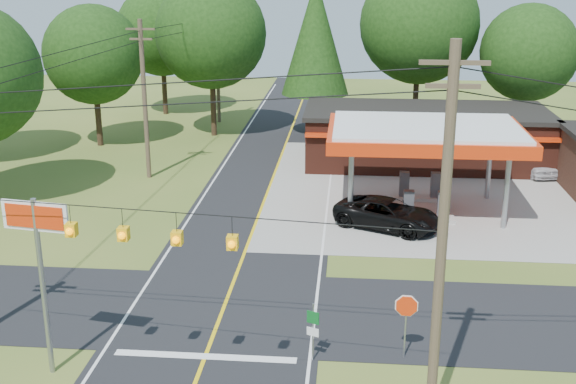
# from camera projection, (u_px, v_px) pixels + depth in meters

# --- Properties ---
(ground) EXTENTS (120.00, 120.00, 0.00)m
(ground) POSITION_uv_depth(u_px,v_px,m) (223.00, 310.00, 28.92)
(ground) COLOR #455D21
(ground) RESTS_ON ground
(main_highway) EXTENTS (8.00, 120.00, 0.02)m
(main_highway) POSITION_uv_depth(u_px,v_px,m) (223.00, 310.00, 28.91)
(main_highway) COLOR black
(main_highway) RESTS_ON ground
(cross_road) EXTENTS (70.00, 7.00, 0.02)m
(cross_road) POSITION_uv_depth(u_px,v_px,m) (223.00, 310.00, 28.91)
(cross_road) COLOR black
(cross_road) RESTS_ON ground
(lane_center_yellow) EXTENTS (0.15, 110.00, 0.00)m
(lane_center_yellow) POSITION_uv_depth(u_px,v_px,m) (223.00, 310.00, 28.91)
(lane_center_yellow) COLOR yellow
(lane_center_yellow) RESTS_ON main_highway
(gas_canopy) EXTENTS (10.60, 7.40, 4.88)m
(gas_canopy) POSITION_uv_depth(u_px,v_px,m) (426.00, 136.00, 39.17)
(gas_canopy) COLOR gray
(gas_canopy) RESTS_ON ground
(convenience_store) EXTENTS (16.40, 7.55, 3.80)m
(convenience_store) POSITION_uv_depth(u_px,v_px,m) (425.00, 136.00, 49.28)
(convenience_store) COLOR #4F2116
(convenience_store) RESTS_ON ground
(utility_pole_near_right) EXTENTS (1.80, 0.30, 11.50)m
(utility_pole_near_right) POSITION_uv_depth(u_px,v_px,m) (442.00, 243.00, 19.82)
(utility_pole_near_right) COLOR #473828
(utility_pole_near_right) RESTS_ON ground
(utility_pole_far_left) EXTENTS (1.80, 0.30, 10.00)m
(utility_pole_far_left) POSITION_uv_depth(u_px,v_px,m) (144.00, 98.00, 45.06)
(utility_pole_far_left) COLOR #473828
(utility_pole_far_left) RESTS_ON ground
(utility_pole_north) EXTENTS (0.30, 0.30, 9.50)m
(utility_pole_north) POSITION_uv_depth(u_px,v_px,m) (218.00, 67.00, 61.20)
(utility_pole_north) COLOR #473828
(utility_pole_north) RESTS_ON ground
(overhead_beacons) EXTENTS (17.04, 2.04, 1.03)m
(overhead_beacons) POSITION_uv_depth(u_px,v_px,m) (149.00, 213.00, 21.41)
(overhead_beacons) COLOR black
(overhead_beacons) RESTS_ON ground
(treeline_backdrop) EXTENTS (70.27, 51.59, 13.30)m
(treeline_backdrop) POSITION_uv_depth(u_px,v_px,m) (293.00, 51.00, 49.32)
(treeline_backdrop) COLOR #332316
(treeline_backdrop) RESTS_ON ground
(suv_car) EXTENTS (7.36, 7.36, 1.54)m
(suv_car) POSITION_uv_depth(u_px,v_px,m) (388.00, 214.00, 37.57)
(suv_car) COLOR black
(suv_car) RESTS_ON ground
(sedan_car) EXTENTS (4.94, 4.94, 1.45)m
(sedan_car) POSITION_uv_depth(u_px,v_px,m) (535.00, 163.00, 47.17)
(sedan_car) COLOR silver
(sedan_car) RESTS_ON ground
(big_stop_sign) EXTENTS (2.30, 0.46, 6.23)m
(big_stop_sign) POSITION_uv_depth(u_px,v_px,m) (38.00, 248.00, 23.19)
(big_stop_sign) COLOR gray
(big_stop_sign) RESTS_ON ground
(octagonal_stop_sign) EXTENTS (0.85, 0.11, 2.44)m
(octagonal_stop_sign) POSITION_uv_depth(u_px,v_px,m) (406.00, 311.00, 24.91)
(octagonal_stop_sign) COLOR gray
(octagonal_stop_sign) RESTS_ON ground
(route_sign_post) EXTENTS (0.43, 0.20, 2.21)m
(route_sign_post) POSITION_uv_depth(u_px,v_px,m) (313.00, 327.00, 24.85)
(route_sign_post) COLOR gray
(route_sign_post) RESTS_ON ground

